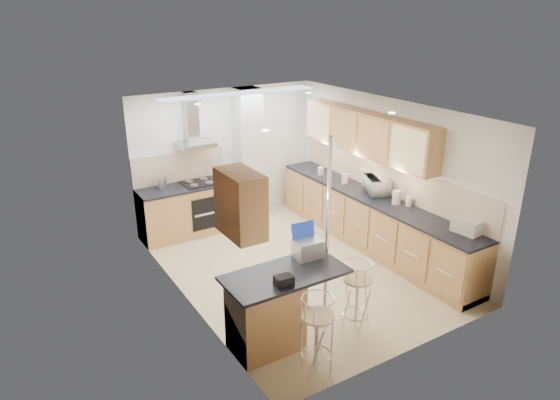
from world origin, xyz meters
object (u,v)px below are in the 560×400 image
microwave (377,185)px  laptop (308,249)px  bread_bin (468,226)px  bar_stool_end (357,296)px  bar_stool_near (317,335)px

microwave → laptop: bearing=142.9°
bread_bin → microwave: bearing=83.3°
laptop → bread_bin: (2.33, -0.52, -0.04)m
laptop → bar_stool_end: (0.45, -0.45, -0.58)m
laptop → bread_bin: 2.39m
microwave → laptop: microwave is taller
laptop → bread_bin: size_ratio=0.89×
bar_stool_end → laptop: bearing=93.2°
bar_stool_end → bread_bin: bread_bin is taller
microwave → bar_stool_end: (-1.87, -1.77, -0.59)m
microwave → bar_stool_end: 2.64m
microwave → bar_stool_near: bearing=151.3°
microwave → laptop: 2.67m
microwave → bread_bin: 1.84m
bar_stool_near → bread_bin: bearing=0.9°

